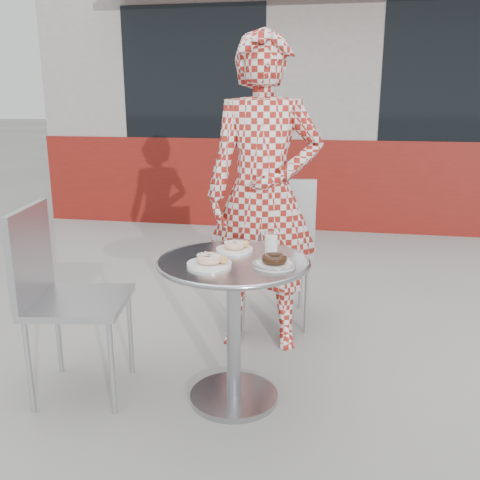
% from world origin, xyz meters
% --- Properties ---
extents(ground, '(60.00, 60.00, 0.00)m').
position_xyz_m(ground, '(0.00, 0.00, 0.00)').
color(ground, '#A4A19C').
rests_on(ground, ground).
extents(storefront, '(6.02, 4.55, 3.00)m').
position_xyz_m(storefront, '(-0.00, 5.56, 1.49)').
color(storefront, gray).
rests_on(storefront, ground).
extents(bistro_table, '(0.72, 0.72, 0.73)m').
position_xyz_m(bistro_table, '(-0.03, 0.02, 0.55)').
color(bistro_table, '#B0B0B4').
rests_on(bistro_table, ground).
extents(chair_far, '(0.54, 0.54, 0.99)m').
position_xyz_m(chair_far, '(0.03, 1.01, 0.30)').
color(chair_far, '#AAADB2').
rests_on(chair_far, ground).
extents(chair_left, '(0.53, 0.52, 0.96)m').
position_xyz_m(chair_left, '(-0.80, -0.05, 0.29)').
color(chair_left, '#AAADB2').
rests_on(chair_left, ground).
extents(seated_person, '(0.70, 0.49, 1.81)m').
position_xyz_m(seated_person, '(0.01, 0.70, 0.91)').
color(seated_person, maroon).
rests_on(seated_person, ground).
extents(plate_far, '(0.18, 0.18, 0.05)m').
position_xyz_m(plate_far, '(-0.06, 0.18, 0.74)').
color(plate_far, white).
rests_on(plate_far, bistro_table).
extents(plate_near, '(0.20, 0.20, 0.05)m').
position_xyz_m(plate_near, '(-0.12, -0.08, 0.75)').
color(plate_near, white).
rests_on(plate_near, bistro_table).
extents(plate_checker, '(0.20, 0.20, 0.05)m').
position_xyz_m(plate_checker, '(0.16, -0.03, 0.74)').
color(plate_checker, white).
rests_on(plate_checker, bistro_table).
extents(milk_cup, '(0.07, 0.07, 0.10)m').
position_xyz_m(milk_cup, '(0.12, 0.16, 0.77)').
color(milk_cup, white).
rests_on(milk_cup, bistro_table).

